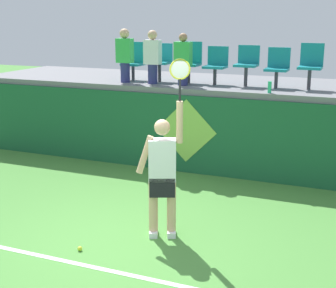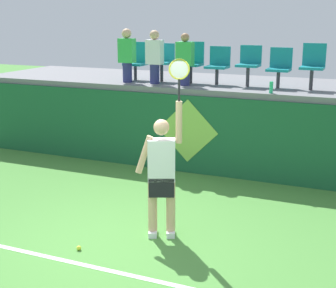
# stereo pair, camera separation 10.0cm
# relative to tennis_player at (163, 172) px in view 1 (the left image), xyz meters

# --- Properties ---
(ground_plane) EXTENTS (40.00, 40.00, 0.00)m
(ground_plane) POSITION_rel_tennis_player_xyz_m (-0.42, -0.54, -0.96)
(ground_plane) COLOR #478438
(court_back_wall) EXTENTS (11.19, 0.20, 1.57)m
(court_back_wall) POSITION_rel_tennis_player_xyz_m (-0.42, 3.02, -0.18)
(court_back_wall) COLOR #195633
(court_back_wall) RESTS_ON ground_plane
(spectator_platform) EXTENTS (11.19, 2.75, 0.12)m
(spectator_platform) POSITION_rel_tennis_player_xyz_m (-0.42, 4.35, 0.67)
(spectator_platform) COLOR slate
(spectator_platform) RESTS_ON court_back_wall
(court_baseline_stripe) EXTENTS (10.07, 0.08, 0.01)m
(court_baseline_stripe) POSITION_rel_tennis_player_xyz_m (-0.42, -1.21, -0.96)
(court_baseline_stripe) COLOR white
(court_baseline_stripe) RESTS_ON ground_plane
(tennis_player) EXTENTS (0.71, 0.39, 2.53)m
(tennis_player) POSITION_rel_tennis_player_xyz_m (0.00, 0.00, 0.00)
(tennis_player) COLOR white
(tennis_player) RESTS_ON ground_plane
(tennis_ball) EXTENTS (0.07, 0.07, 0.07)m
(tennis_ball) POSITION_rel_tennis_player_xyz_m (-0.84, -0.89, -0.93)
(tennis_ball) COLOR #D1E533
(tennis_ball) RESTS_ON ground_plane
(water_bottle) EXTENTS (0.07, 0.07, 0.22)m
(water_bottle) POSITION_rel_tennis_player_xyz_m (0.84, 3.09, 0.84)
(water_bottle) COLOR #26B272
(water_bottle) RESTS_ON spectator_platform
(stadium_chair_0) EXTENTS (0.44, 0.42, 0.83)m
(stadium_chair_0) POSITION_rel_tennis_player_xyz_m (-2.33, 3.88, 1.17)
(stadium_chair_0) COLOR #38383D
(stadium_chair_0) RESTS_ON spectator_platform
(stadium_chair_1) EXTENTS (0.44, 0.42, 0.81)m
(stadium_chair_1) POSITION_rel_tennis_player_xyz_m (-1.69, 3.87, 1.19)
(stadium_chair_1) COLOR #38383D
(stadium_chair_1) RESTS_ON spectator_platform
(stadium_chair_2) EXTENTS (0.44, 0.42, 0.86)m
(stadium_chair_2) POSITION_rel_tennis_player_xyz_m (-1.02, 3.88, 1.20)
(stadium_chair_2) COLOR #38383D
(stadium_chair_2) RESTS_ON spectator_platform
(stadium_chair_3) EXTENTS (0.44, 0.42, 0.78)m
(stadium_chair_3) POSITION_rel_tennis_player_xyz_m (-0.44, 3.87, 1.16)
(stadium_chair_3) COLOR #38383D
(stadium_chair_3) RESTS_ON spectator_platform
(stadium_chair_4) EXTENTS (0.44, 0.42, 0.81)m
(stadium_chair_4) POSITION_rel_tennis_player_xyz_m (0.21, 3.87, 1.20)
(stadium_chair_4) COLOR #38383D
(stadium_chair_4) RESTS_ON spectator_platform
(stadium_chair_5) EXTENTS (0.44, 0.42, 0.78)m
(stadium_chair_5) POSITION_rel_tennis_player_xyz_m (0.82, 3.88, 1.16)
(stadium_chair_5) COLOR #38383D
(stadium_chair_5) RESTS_ON spectator_platform
(stadium_chair_6) EXTENTS (0.44, 0.42, 0.88)m
(stadium_chair_6) POSITION_rel_tennis_player_xyz_m (1.45, 3.88, 1.22)
(stadium_chair_6) COLOR #38383D
(stadium_chair_6) RESTS_ON spectator_platform
(spectator_0) EXTENTS (0.34, 0.20, 1.13)m
(spectator_0) POSITION_rel_tennis_player_xyz_m (-2.33, 3.42, 1.32)
(spectator_0) COLOR navy
(spectator_0) RESTS_ON spectator_platform
(spectator_1) EXTENTS (0.34, 0.20, 1.10)m
(spectator_1) POSITION_rel_tennis_player_xyz_m (-1.69, 3.44, 1.30)
(spectator_1) COLOR navy
(spectator_1) RESTS_ON spectator_platform
(spectator_2) EXTENTS (0.34, 0.20, 1.05)m
(spectator_2) POSITION_rel_tennis_player_xyz_m (-1.02, 3.46, 1.27)
(spectator_2) COLOR navy
(spectator_2) RESTS_ON spectator_platform
(wall_signage_mount) EXTENTS (1.27, 0.01, 1.50)m
(wall_signage_mount) POSITION_rel_tennis_player_xyz_m (-0.74, 2.92, -0.96)
(wall_signage_mount) COLOR #195633
(wall_signage_mount) RESTS_ON ground_plane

